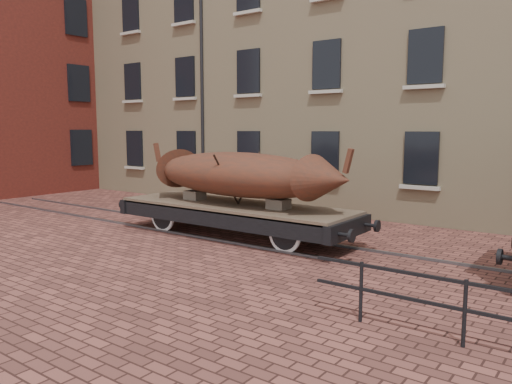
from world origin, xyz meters
The scene contains 4 objects.
ground centered at (0.00, 0.00, 0.00)m, with size 90.00×90.00×0.00m, color #522C26.
rail_track centered at (0.00, 0.00, 0.03)m, with size 30.00×1.52×0.06m.
flatcar_wagon centered at (-2.74, 0.00, 0.78)m, with size 8.25×2.24×1.24m.
iron_boat centered at (-2.58, 0.00, 1.85)m, with size 7.29×2.26×1.71m.
Camera 1 is at (6.29, -11.09, 3.12)m, focal length 35.00 mm.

